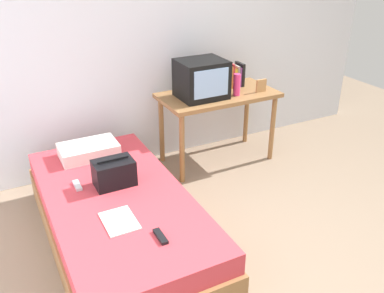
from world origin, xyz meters
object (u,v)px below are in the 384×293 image
Objects in this scene: desk at (218,102)px; remote_silver at (77,185)px; handbag at (114,173)px; tv at (201,79)px; water_bottle at (237,85)px; pillow at (89,150)px; magazine at (119,221)px; picture_frame at (261,86)px; book_row at (234,76)px; remote_dark at (160,236)px; bed at (119,219)px.

remote_silver is at bearing -159.51° from desk.
desk reaches higher than remote_silver.
remote_silver is at bearing 160.16° from handbag.
remote_silver is at bearing -157.41° from tv.
water_bottle is 0.44× the size of pillow.
water_bottle is 1.90m from magazine.
water_bottle is 1.57m from handbag.
picture_frame reaches higher than magazine.
book_row is 0.51× the size of pillow.
tv reaches higher than desk.
pillow is (-1.76, 0.02, -0.32)m from picture_frame.
pillow is 0.50m from remote_silver.
handbag is at bearing -158.88° from water_bottle.
water_bottle is 0.71× the size of handbag.
water_bottle reaches higher than pillow.
book_row is 0.32m from picture_frame.
remote_dark is at bearing -142.22° from picture_frame.
pillow is at bearing 179.36° from picture_frame.
bed is at bearing 98.73° from remote_dark.
tv reaches higher than magazine.
desk is 0.34m from tv.
remote_dark is 0.90m from remote_silver.
desk is 1.47m from handbag.
bed is 0.40m from remote_silver.
handbag is (0.04, 0.15, 0.32)m from bed.
book_row reaches higher than water_bottle.
magazine is (-1.68, -1.28, -0.42)m from book_row.
water_bottle reaches higher than remote_dark.
picture_frame is 1.79m from pillow.
magazine is at bearing -142.80° from book_row.
magazine is at bearing 121.88° from remote_dark.
pillow is at bearing -170.83° from book_row.
handbag is 2.08× the size of remote_silver.
desk is at bearing 27.60° from handbag.
tv is 1.78× the size of book_row.
magazine is (-1.55, -1.02, -0.41)m from water_bottle.
tv is 0.91× the size of pillow.
desk reaches higher than bed.
book_row is 1.58× the size of remote_dark.
bed is 12.82× the size of remote_dark.
bed is at bearing -103.88° from handbag.
remote_silver reaches higher than magazine.
handbag reaches higher than remote_dark.
handbag is at bearing 76.12° from bed.
water_bottle is at bearing 175.02° from picture_frame.
water_bottle is 1.68× the size of picture_frame.
handbag is (-1.30, -0.68, -0.12)m from desk.
tv is 3.06× the size of remote_silver.
book_row is at bearing 30.97° from bed.
tv is 0.36m from water_bottle.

